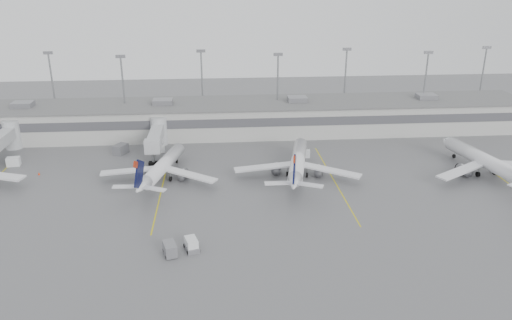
{
  "coord_description": "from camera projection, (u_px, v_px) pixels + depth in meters",
  "views": [
    {
      "loc": [
        -6.14,
        -68.8,
        40.52
      ],
      "look_at": [
        1.36,
        24.0,
        5.0
      ],
      "focal_mm": 35.0,
      "sensor_mm": 36.0,
      "label": 1
    }
  ],
  "objects": [
    {
      "name": "jet_bridge_right",
      "position": [
        157.0,
        135.0,
        118.63
      ],
      "size": [
        4.0,
        17.2,
        7.0
      ],
      "color": "#A5A8AB",
      "rests_on": "ground"
    },
    {
      "name": "gse_uld_a",
      "position": [
        13.0,
        162.0,
        110.08
      ],
      "size": [
        2.95,
        2.17,
        1.93
      ],
      "primitive_type": "cube",
      "rotation": [
        0.0,
        0.0,
        0.14
      ],
      "color": "silver",
      "rests_on": "ground"
    },
    {
      "name": "gse_loader",
      "position": [
        121.0,
        149.0,
        117.2
      ],
      "size": [
        3.53,
        4.2,
        2.25
      ],
      "primitive_type": "cube",
      "rotation": [
        0.0,
        0.0,
        -0.42
      ],
      "color": "slate",
      "rests_on": "ground"
    },
    {
      "name": "light_masts",
      "position": [
        239.0,
        83.0,
        134.06
      ],
      "size": [
        142.4,
        8.0,
        20.6
      ],
      "color": "gray",
      "rests_on": "ground"
    },
    {
      "name": "jet_mid_left",
      "position": [
        162.0,
        167.0,
        102.09
      ],
      "size": [
        24.01,
        27.25,
        8.98
      ],
      "rotation": [
        0.0,
        0.0,
        -0.25
      ],
      "color": "silver",
      "rests_on": "ground"
    },
    {
      "name": "jet_bridge_left",
      "position": [
        5.0,
        138.0,
        115.99
      ],
      "size": [
        4.0,
        17.2,
        7.0
      ],
      "color": "#A5A8AB",
      "rests_on": "ground"
    },
    {
      "name": "stand_markings",
      "position": [
        249.0,
        183.0,
        101.32
      ],
      "size": [
        105.25,
        40.0,
        0.01
      ],
      "color": "#C9BB0B",
      "rests_on": "ground"
    },
    {
      "name": "baggage_cart",
      "position": [
        170.0,
        249.0,
        75.48
      ],
      "size": [
        2.54,
        3.41,
        1.96
      ],
      "rotation": [
        0.0,
        0.0,
        0.29
      ],
      "color": "slate",
      "rests_on": "ground"
    },
    {
      "name": "cone_d",
      "position": [
        474.0,
        152.0,
        117.78
      ],
      "size": [
        0.42,
        0.42,
        0.67
      ],
      "primitive_type": "cone",
      "color": "#FB3305",
      "rests_on": "ground"
    },
    {
      "name": "gse_uld_c",
      "position": [
        305.0,
        154.0,
        115.22
      ],
      "size": [
        2.57,
        1.9,
        1.68
      ],
      "primitive_type": "cube",
      "rotation": [
        0.0,
        0.0,
        -0.14
      ],
      "color": "silver",
      "rests_on": "ground"
    },
    {
      "name": "terminal",
      "position": [
        240.0,
        117.0,
        131.48
      ],
      "size": [
        152.0,
        17.0,
        9.45
      ],
      "color": "#ACADA7",
      "rests_on": "ground"
    },
    {
      "name": "jet_far_right",
      "position": [
        487.0,
        161.0,
        104.48
      ],
      "size": [
        26.56,
        30.04,
        9.8
      ],
      "rotation": [
        0.0,
        0.0,
        0.19
      ],
      "color": "silver",
      "rests_on": "ground"
    },
    {
      "name": "cone_b",
      "position": [
        156.0,
        174.0,
        105.01
      ],
      "size": [
        0.41,
        0.41,
        0.65
      ],
      "primitive_type": "cone",
      "color": "#FB3305",
      "rests_on": "ground"
    },
    {
      "name": "baggage_tug",
      "position": [
        192.0,
        245.0,
        76.93
      ],
      "size": [
        2.71,
        3.47,
        1.97
      ],
      "rotation": [
        0.0,
        0.0,
        0.29
      ],
      "color": "silver",
      "rests_on": "ground"
    },
    {
      "name": "cone_c",
      "position": [
        298.0,
        169.0,
        107.67
      ],
      "size": [
        0.39,
        0.39,
        0.62
      ],
      "primitive_type": "cone",
      "color": "#FB3305",
      "rests_on": "ground"
    },
    {
      "name": "gse_uld_b",
      "position": [
        158.0,
        148.0,
        118.26
      ],
      "size": [
        3.13,
        2.48,
        1.95
      ],
      "primitive_type": "cube",
      "rotation": [
        0.0,
        0.0,
        0.26
      ],
      "color": "silver",
      "rests_on": "ground"
    },
    {
      "name": "cone_a",
      "position": [
        39.0,
        173.0,
        105.31
      ],
      "size": [
        0.42,
        0.42,
        0.66
      ],
      "primitive_type": "cone",
      "color": "#FB3305",
      "rests_on": "ground"
    },
    {
      "name": "jet_mid_right",
      "position": [
        298.0,
        163.0,
        103.87
      ],
      "size": [
        25.84,
        29.28,
        9.59
      ],
      "rotation": [
        0.0,
        0.0,
        -0.22
      ],
      "color": "silver",
      "rests_on": "ground"
    },
    {
      "name": "ground",
      "position": [
        260.0,
        243.0,
        78.98
      ],
      "size": [
        260.0,
        260.0,
        0.0
      ],
      "primitive_type": "plane",
      "color": "#545457",
      "rests_on": "ground"
    }
  ]
}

